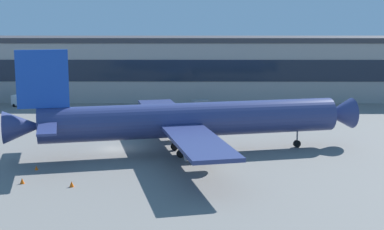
{
  "coord_description": "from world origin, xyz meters",
  "views": [
    {
      "loc": [
        12.34,
        -83.8,
        20.23
      ],
      "look_at": [
        11.85,
        1.39,
        5.0
      ],
      "focal_mm": 52.86,
      "sensor_mm": 36.0,
      "label": 1
    }
  ],
  "objects_px": {
    "airliner": "(186,120)",
    "crew_van": "(23,100)",
    "baggage_tug": "(200,103)",
    "traffic_cone_1": "(22,181)",
    "traffic_cone_0": "(72,184)",
    "traffic_cone_2": "(36,168)"
  },
  "relations": [
    {
      "from": "airliner",
      "to": "crew_van",
      "type": "distance_m",
      "value": 56.1
    },
    {
      "from": "baggage_tug",
      "to": "traffic_cone_1",
      "type": "distance_m",
      "value": 59.82
    },
    {
      "from": "baggage_tug",
      "to": "traffic_cone_0",
      "type": "bearing_deg",
      "value": -105.48
    },
    {
      "from": "crew_van",
      "to": "baggage_tug",
      "type": "distance_m",
      "value": 39.25
    },
    {
      "from": "crew_van",
      "to": "traffic_cone_2",
      "type": "distance_m",
      "value": 54.19
    },
    {
      "from": "crew_van",
      "to": "traffic_cone_1",
      "type": "bearing_deg",
      "value": -73.36
    },
    {
      "from": "crew_van",
      "to": "traffic_cone_0",
      "type": "distance_m",
      "value": 63.27
    },
    {
      "from": "airliner",
      "to": "traffic_cone_0",
      "type": "height_order",
      "value": "airliner"
    },
    {
      "from": "traffic_cone_2",
      "to": "traffic_cone_0",
      "type": "bearing_deg",
      "value": -49.74
    },
    {
      "from": "airliner",
      "to": "traffic_cone_0",
      "type": "bearing_deg",
      "value": -128.86
    },
    {
      "from": "crew_van",
      "to": "traffic_cone_0",
      "type": "relative_size",
      "value": 7.91
    },
    {
      "from": "traffic_cone_0",
      "to": "traffic_cone_1",
      "type": "height_order",
      "value": "traffic_cone_0"
    },
    {
      "from": "traffic_cone_1",
      "to": "airliner",
      "type": "bearing_deg",
      "value": 37.92
    },
    {
      "from": "traffic_cone_0",
      "to": "crew_van",
      "type": "bearing_deg",
      "value": 111.76
    },
    {
      "from": "traffic_cone_1",
      "to": "crew_van",
      "type": "bearing_deg",
      "value": 106.64
    },
    {
      "from": "airliner",
      "to": "baggage_tug",
      "type": "distance_m",
      "value": 40.63
    },
    {
      "from": "crew_van",
      "to": "airliner",
      "type": "bearing_deg",
      "value": -48.97
    },
    {
      "from": "crew_van",
      "to": "baggage_tug",
      "type": "relative_size",
      "value": 1.38
    },
    {
      "from": "traffic_cone_0",
      "to": "traffic_cone_2",
      "type": "xyz_separation_m",
      "value": [
        -6.25,
        7.38,
        -0.05
      ]
    },
    {
      "from": "crew_van",
      "to": "traffic_cone_2",
      "type": "height_order",
      "value": "crew_van"
    },
    {
      "from": "traffic_cone_0",
      "to": "traffic_cone_1",
      "type": "bearing_deg",
      "value": 168.6
    },
    {
      "from": "traffic_cone_1",
      "to": "traffic_cone_2",
      "type": "height_order",
      "value": "traffic_cone_1"
    }
  ]
}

